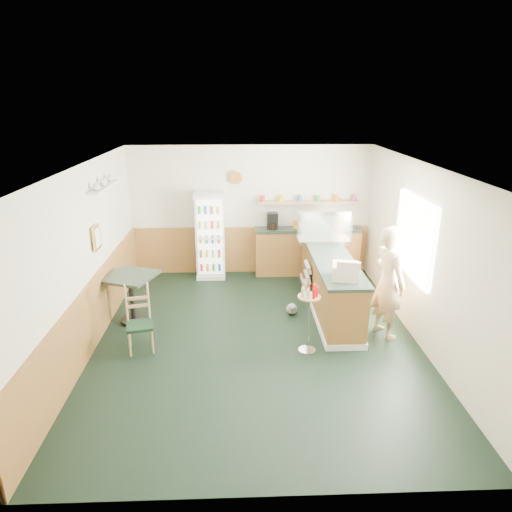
{
  "coord_description": "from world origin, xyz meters",
  "views": [
    {
      "loc": [
        -0.24,
        -6.34,
        3.61
      ],
      "look_at": [
        0.02,
        0.6,
        1.18
      ],
      "focal_mm": 32.0,
      "sensor_mm": 36.0,
      "label": 1
    }
  ],
  "objects_px": {
    "cafe_table": "(131,289)",
    "cafe_chair": "(140,315)",
    "drinks_fridge": "(210,235)",
    "shopkeeper": "(388,282)",
    "cash_register": "(345,271)",
    "display_case": "(324,227)",
    "condiment_stand": "(309,309)"
  },
  "relations": [
    {
      "from": "cash_register",
      "to": "cafe_chair",
      "type": "relative_size",
      "value": 0.4
    },
    {
      "from": "cash_register",
      "to": "drinks_fridge",
      "type": "bearing_deg",
      "value": 140.71
    },
    {
      "from": "cash_register",
      "to": "cafe_table",
      "type": "relative_size",
      "value": 0.42
    },
    {
      "from": "shopkeeper",
      "to": "cafe_table",
      "type": "distance_m",
      "value": 4.16
    },
    {
      "from": "display_case",
      "to": "drinks_fridge",
      "type": "bearing_deg",
      "value": 158.41
    },
    {
      "from": "cafe_table",
      "to": "cafe_chair",
      "type": "bearing_deg",
      "value": -69.85
    },
    {
      "from": "drinks_fridge",
      "to": "condiment_stand",
      "type": "height_order",
      "value": "drinks_fridge"
    },
    {
      "from": "shopkeeper",
      "to": "cafe_chair",
      "type": "distance_m",
      "value": 3.81
    },
    {
      "from": "cafe_chair",
      "to": "cafe_table",
      "type": "bearing_deg",
      "value": 96.75
    },
    {
      "from": "drinks_fridge",
      "to": "cash_register",
      "type": "height_order",
      "value": "drinks_fridge"
    },
    {
      "from": "cafe_chair",
      "to": "shopkeeper",
      "type": "bearing_deg",
      "value": -9.69
    },
    {
      "from": "cafe_chair",
      "to": "cash_register",
      "type": "bearing_deg",
      "value": -10.3
    },
    {
      "from": "display_case",
      "to": "shopkeeper",
      "type": "xyz_separation_m",
      "value": [
        0.7,
        -1.79,
        -0.39
      ]
    },
    {
      "from": "cash_register",
      "to": "display_case",
      "type": "bearing_deg",
      "value": 101.97
    },
    {
      "from": "cash_register",
      "to": "cafe_chair",
      "type": "xyz_separation_m",
      "value": [
        -3.09,
        -0.17,
        -0.59
      ]
    },
    {
      "from": "condiment_stand",
      "to": "cafe_table",
      "type": "bearing_deg",
      "value": 159.21
    },
    {
      "from": "cafe_table",
      "to": "cafe_chair",
      "type": "xyz_separation_m",
      "value": [
        0.31,
        -0.86,
        -0.06
      ]
    },
    {
      "from": "shopkeeper",
      "to": "cafe_table",
      "type": "height_order",
      "value": "shopkeeper"
    },
    {
      "from": "display_case",
      "to": "shopkeeper",
      "type": "distance_m",
      "value": 1.96
    },
    {
      "from": "shopkeeper",
      "to": "condiment_stand",
      "type": "distance_m",
      "value": 1.39
    },
    {
      "from": "condiment_stand",
      "to": "cafe_chair",
      "type": "xyz_separation_m",
      "value": [
        -2.49,
        0.21,
        -0.16
      ]
    },
    {
      "from": "cash_register",
      "to": "condiment_stand",
      "type": "xyz_separation_m",
      "value": [
        -0.59,
        -0.38,
        -0.43
      ]
    },
    {
      "from": "shopkeeper",
      "to": "cafe_chair",
      "type": "relative_size",
      "value": 1.78
    },
    {
      "from": "shopkeeper",
      "to": "cafe_chair",
      "type": "xyz_separation_m",
      "value": [
        -3.79,
        -0.25,
        -0.37
      ]
    },
    {
      "from": "cash_register",
      "to": "cafe_table",
      "type": "xyz_separation_m",
      "value": [
        -3.4,
        0.69,
        -0.53
      ]
    },
    {
      "from": "shopkeeper",
      "to": "cafe_chair",
      "type": "bearing_deg",
      "value": 72.05
    },
    {
      "from": "shopkeeper",
      "to": "cash_register",
      "type": "bearing_deg",
      "value": 74.74
    },
    {
      "from": "drinks_fridge",
      "to": "cafe_table",
      "type": "xyz_separation_m",
      "value": [
        -1.21,
        -2.05,
        -0.3
      ]
    },
    {
      "from": "display_case",
      "to": "cafe_chair",
      "type": "bearing_deg",
      "value": -146.6
    },
    {
      "from": "drinks_fridge",
      "to": "display_case",
      "type": "distance_m",
      "value": 2.39
    },
    {
      "from": "condiment_stand",
      "to": "cafe_chair",
      "type": "relative_size",
      "value": 1.03
    },
    {
      "from": "shopkeeper",
      "to": "cafe_chair",
      "type": "height_order",
      "value": "shopkeeper"
    }
  ]
}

